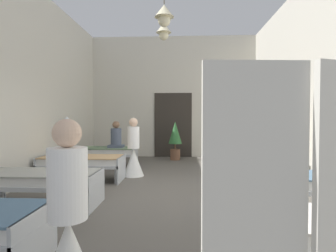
# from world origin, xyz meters

# --- Properties ---
(ground_plane) EXTENTS (6.70, 10.67, 0.10)m
(ground_plane) POSITION_xyz_m (0.00, 0.00, -0.05)
(ground_plane) COLOR #59544C
(room_shell) EXTENTS (6.50, 10.27, 4.53)m
(room_shell) POSITION_xyz_m (0.00, 1.27, 2.27)
(room_shell) COLOR beige
(room_shell) RESTS_ON ground
(bed_left_row_1) EXTENTS (1.90, 0.84, 0.57)m
(bed_left_row_1) POSITION_xyz_m (-2.00, -0.95, 0.44)
(bed_left_row_1) COLOR #B7BCC1
(bed_left_row_1) RESTS_ON ground
(bed_right_row_1) EXTENTS (1.90, 0.84, 0.57)m
(bed_right_row_1) POSITION_xyz_m (2.00, -0.95, 0.44)
(bed_right_row_1) COLOR #B7BCC1
(bed_right_row_1) RESTS_ON ground
(bed_left_row_2) EXTENTS (1.90, 0.84, 0.57)m
(bed_left_row_2) POSITION_xyz_m (-2.00, 0.95, 0.44)
(bed_left_row_2) COLOR #B7BCC1
(bed_left_row_2) RESTS_ON ground
(bed_right_row_2) EXTENTS (1.90, 0.84, 0.57)m
(bed_right_row_2) POSITION_xyz_m (2.00, 0.95, 0.44)
(bed_right_row_2) COLOR #B7BCC1
(bed_right_row_2) RESTS_ON ground
(bed_left_row_3) EXTENTS (1.90, 0.84, 0.57)m
(bed_left_row_3) POSITION_xyz_m (-2.00, 2.85, 0.44)
(bed_left_row_3) COLOR #B7BCC1
(bed_left_row_3) RESTS_ON ground
(bed_right_row_3) EXTENTS (1.90, 0.84, 0.57)m
(bed_right_row_3) POSITION_xyz_m (2.00, 2.85, 0.44)
(bed_right_row_3) COLOR #B7BCC1
(bed_right_row_3) RESTS_ON ground
(nurse_near_aisle) EXTENTS (0.52, 0.52, 1.49)m
(nurse_near_aisle) POSITION_xyz_m (-0.88, 1.51, 0.53)
(nurse_near_aisle) COLOR white
(nurse_near_aisle) RESTS_ON ground
(nurse_mid_aisle) EXTENTS (0.52, 0.52, 1.49)m
(nurse_mid_aisle) POSITION_xyz_m (-0.53, -3.38, 0.53)
(nurse_mid_aisle) COLOR white
(nurse_mid_aisle) RESTS_ON ground
(patient_seated_primary) EXTENTS (0.44, 0.44, 0.80)m
(patient_seated_primary) POSITION_xyz_m (-1.65, 2.85, 0.87)
(patient_seated_primary) COLOR #515B70
(patient_seated_primary) RESTS_ON bed_left_row_3
(potted_plant) EXTENTS (0.46, 0.46, 1.34)m
(potted_plant) POSITION_xyz_m (0.10, 4.26, 0.79)
(potted_plant) COLOR brown
(potted_plant) RESTS_ON ground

